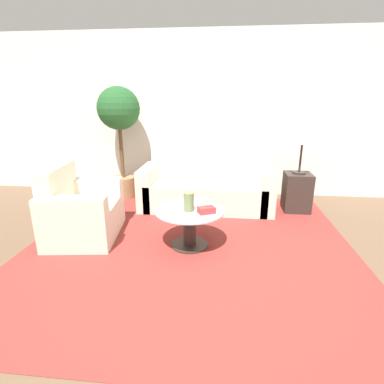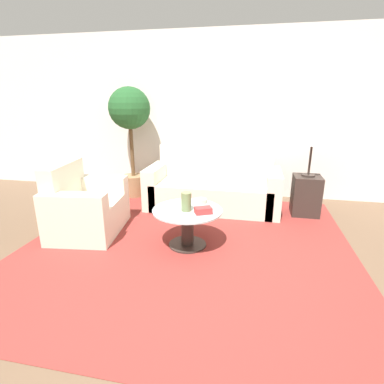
{
  "view_description": "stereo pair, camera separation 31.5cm",
  "coord_description": "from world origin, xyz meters",
  "views": [
    {
      "loc": [
        0.2,
        -2.18,
        1.58
      ],
      "look_at": [
        -0.14,
        1.07,
        0.55
      ],
      "focal_mm": 28.0,
      "sensor_mm": 36.0,
      "label": 1
    },
    {
      "loc": [
        0.52,
        -2.13,
        1.58
      ],
      "look_at": [
        -0.14,
        1.07,
        0.55
      ],
      "focal_mm": 28.0,
      "sensor_mm": 36.0,
      "label": 2
    }
  ],
  "objects": [
    {
      "name": "book_stack",
      "position": [
        0.05,
        0.74,
        0.46
      ],
      "size": [
        0.2,
        0.18,
        0.07
      ],
      "rotation": [
        0.0,
        0.0,
        0.46
      ],
      "color": "#BC3333",
      "rests_on": "coffee_table"
    },
    {
      "name": "ground_plane",
      "position": [
        0.0,
        0.0,
        0.0
      ],
      "size": [
        14.0,
        14.0,
        0.0
      ],
      "primitive_type": "plane",
      "color": "brown"
    },
    {
      "name": "side_table",
      "position": [
        1.28,
        2.09,
        0.28
      ],
      "size": [
        0.37,
        0.37,
        0.56
      ],
      "color": "#332823",
      "rests_on": "ground_plane"
    },
    {
      "name": "sofa_main",
      "position": [
        -0.04,
        2.15,
        0.29
      ],
      "size": [
        1.93,
        0.8,
        0.89
      ],
      "color": "beige",
      "rests_on": "ground_plane"
    },
    {
      "name": "wall_back",
      "position": [
        0.0,
        2.87,
        1.3
      ],
      "size": [
        10.0,
        0.06,
        2.6
      ],
      "color": "white",
      "rests_on": "ground_plane"
    },
    {
      "name": "table_lamp",
      "position": [
        1.28,
        2.09,
        1.09
      ],
      "size": [
        0.36,
        0.36,
        0.67
      ],
      "color": "#332823",
      "rests_on": "side_table"
    },
    {
      "name": "coffee_table",
      "position": [
        -0.14,
        0.82,
        0.28
      ],
      "size": [
        0.76,
        0.76,
        0.43
      ],
      "color": "#332823",
      "rests_on": "ground_plane"
    },
    {
      "name": "potted_plant",
      "position": [
        -1.42,
        2.42,
        1.23
      ],
      "size": [
        0.65,
        0.65,
        1.75
      ],
      "color": "#93704C",
      "rests_on": "ground_plane"
    },
    {
      "name": "armchair",
      "position": [
        -1.46,
        0.94,
        0.29
      ],
      "size": [
        0.85,
        1.04,
        0.85
      ],
      "rotation": [
        0.0,
        0.0,
        1.7
      ],
      "color": "beige",
      "rests_on": "ground_plane"
    },
    {
      "name": "rug",
      "position": [
        -0.14,
        0.82,
        0.0
      ],
      "size": [
        3.58,
        3.49,
        0.01
      ],
      "color": "maroon",
      "rests_on": "ground_plane"
    },
    {
      "name": "bowl",
      "position": [
        -0.04,
        1.06,
        0.45
      ],
      "size": [
        0.15,
        0.15,
        0.05
      ],
      "color": "beige",
      "rests_on": "coffee_table"
    },
    {
      "name": "vase",
      "position": [
        -0.14,
        0.79,
        0.53
      ],
      "size": [
        0.11,
        0.11,
        0.2
      ],
      "color": "#6B7A4C",
      "rests_on": "coffee_table"
    }
  ]
}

